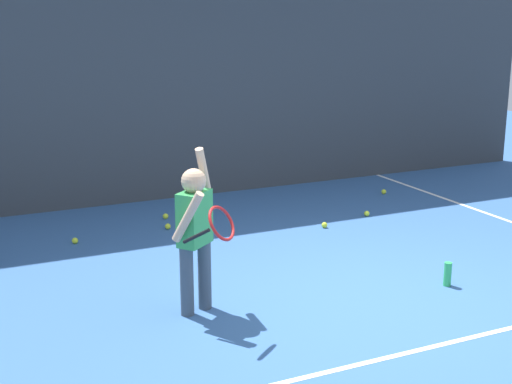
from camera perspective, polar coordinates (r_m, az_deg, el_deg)
The scene contains 13 objects.
ground_plane at distance 6.21m, azimuth 9.36°, elevation -8.62°, with size 20.00×20.00×0.00m, color #335B93.
court_line_baseline at distance 5.55m, azimuth 14.76°, elevation -11.78°, with size 9.00×0.05×0.00m, color white.
back_fence_windscreen at distance 9.37m, azimuth -4.51°, elevation 11.52°, with size 10.64×0.08×3.91m, color #383D42.
fence_post_1 at distance 9.42m, azimuth -4.65°, elevation 11.99°, with size 0.09×0.09×4.06m, color slate.
fence_post_2 at distance 12.23m, azimuth 19.20°, elevation 11.77°, with size 0.09×0.09×4.06m, color slate.
tennis_player at distance 5.68m, azimuth -4.86°, elevation -2.87°, with size 0.47×0.86×1.35m.
water_bottle at distance 6.63m, azimuth 15.17°, elevation -6.40°, with size 0.07×0.07×0.22m, color green.
tennis_ball_0 at distance 7.81m, azimuth -14.37°, elevation -3.81°, with size 0.07×0.07×0.07m, color #CCE033.
tennis_ball_2 at distance 8.67m, azimuth 8.91°, elevation -1.72°, with size 0.07×0.07×0.07m, color #CCE033.
tennis_ball_3 at distance 8.53m, azimuth -7.29°, elevation -1.95°, with size 0.07×0.07×0.07m, color #CCE033.
tennis_ball_4 at distance 9.77m, azimuth 10.25°, elevation 0.03°, with size 0.07×0.07×0.07m, color #CCE033.
tennis_ball_6 at distance 8.12m, azimuth -7.11°, elevation -2.76°, with size 0.07×0.07×0.07m, color #CCE033.
tennis_ball_7 at distance 8.15m, azimuth 5.53°, elevation -2.66°, with size 0.07×0.07×0.07m, color #CCE033.
Camera 1 is at (-3.29, -4.69, 2.39)m, focal length 49.69 mm.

